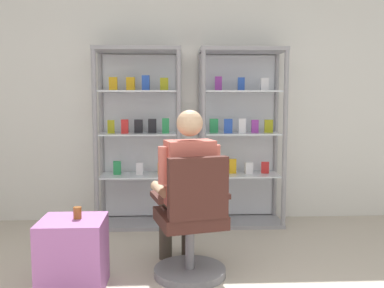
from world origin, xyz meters
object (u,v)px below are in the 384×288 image
at_px(seated_shopkeeper, 186,183).
at_px(storage_crate, 73,254).
at_px(display_cabinet_left, 139,136).
at_px(office_chair, 192,228).
at_px(tea_glass, 77,213).
at_px(display_cabinet_right, 240,136).

xyz_separation_m(seated_shopkeeper, storage_crate, (-0.82, -0.30, -0.45)).
bearing_deg(seated_shopkeeper, display_cabinet_left, 109.49).
height_order(seated_shopkeeper, storage_crate, seated_shopkeeper).
xyz_separation_m(office_chair, storage_crate, (-0.86, -0.14, -0.14)).
relative_size(seated_shopkeeper, tea_glass, 15.29).
height_order(display_cabinet_left, tea_glass, display_cabinet_left).
height_order(display_cabinet_left, display_cabinet_right, same).
relative_size(storage_crate, tea_glass, 6.13).
distance_m(office_chair, seated_shopkeeper, 0.36).
height_order(display_cabinet_right, office_chair, display_cabinet_right).
relative_size(display_cabinet_left, display_cabinet_right, 1.00).
relative_size(seated_shopkeeper, storage_crate, 2.49).
height_order(display_cabinet_left, seated_shopkeeper, display_cabinet_left).
bearing_deg(seated_shopkeeper, storage_crate, -159.96).
bearing_deg(office_chair, display_cabinet_right, 67.74).
height_order(display_cabinet_right, storage_crate, display_cabinet_right).
bearing_deg(display_cabinet_left, display_cabinet_right, -0.02).
bearing_deg(tea_glass, seated_shopkeeper, 19.71).
bearing_deg(tea_glass, display_cabinet_left, 78.38).
bearing_deg(seated_shopkeeper, tea_glass, -160.29).
bearing_deg(storage_crate, tea_glass, 26.97).
relative_size(office_chair, tea_glass, 11.38).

